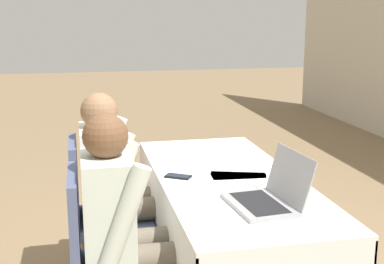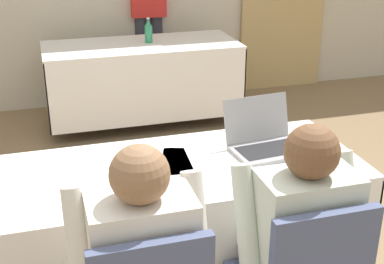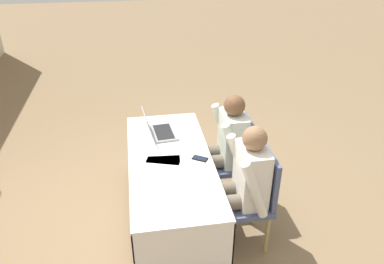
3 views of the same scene
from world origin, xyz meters
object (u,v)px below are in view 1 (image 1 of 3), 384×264
(laptop, at_px, (268,196))
(cell_phone, at_px, (178,176))
(chair_near_left, at_px, (98,210))
(person_checkered_shirt, at_px, (116,181))
(chair_near_right, at_px, (104,257))
(person_white_shirt, at_px, (126,222))

(laptop, bearing_deg, cell_phone, -153.05)
(chair_near_left, xyz_separation_m, person_checkered_shirt, (0.00, 0.10, 0.16))
(laptop, height_order, chair_near_right, laptop)
(laptop, height_order, cell_phone, laptop)
(cell_phone, xyz_separation_m, person_white_shirt, (0.35, -0.31, -0.09))
(chair_near_right, relative_size, person_white_shirt, 0.78)
(laptop, distance_m, person_white_shirt, 0.65)
(chair_near_left, bearing_deg, person_white_shirt, -170.46)
(chair_near_right, xyz_separation_m, person_white_shirt, (0.00, 0.10, 0.16))
(cell_phone, distance_m, person_white_shirt, 0.48)
(laptop, distance_m, cell_phone, 0.59)
(chair_near_left, height_order, person_checkered_shirt, person_checkered_shirt)
(laptop, xyz_separation_m, person_checkered_shirt, (-0.76, -0.62, -0.13))
(chair_near_right, bearing_deg, cell_phone, -49.49)
(person_checkered_shirt, height_order, person_white_shirt, same)
(cell_phone, bearing_deg, chair_near_right, -16.87)
(laptop, height_order, person_checkered_shirt, person_checkered_shirt)
(laptop, bearing_deg, chair_near_left, -141.53)
(cell_phone, height_order, chair_near_right, chair_near_right)
(laptop, bearing_deg, person_checkered_shirt, -145.88)
(chair_near_left, xyz_separation_m, person_white_shirt, (0.61, 0.10, 0.16))
(cell_phone, relative_size, person_checkered_shirt, 0.13)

